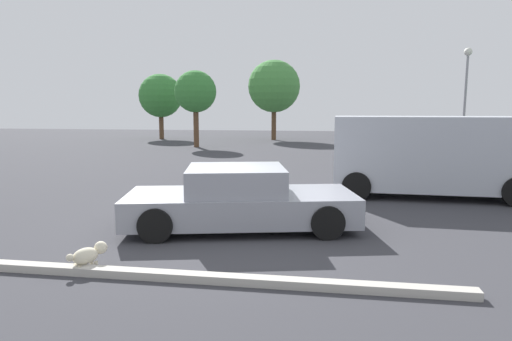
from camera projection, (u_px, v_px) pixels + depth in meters
The scene contains 9 objects.
ground_plane at pixel (235, 230), 8.68m from camera, with size 80.00×80.00×0.00m, color #38383D.
sedan_foreground at pixel (240, 200), 8.73m from camera, with size 4.84×2.76×1.25m.
dog at pixel (89, 254), 6.49m from camera, with size 0.44×0.57×0.39m.
van_white at pixel (428, 153), 11.90m from camera, with size 5.17×2.40×2.20m.
parking_curb at pixel (197, 277), 6.06m from camera, with size 7.49×0.20×0.12m, color #B7B2A8.
light_post_near at pixel (466, 81), 24.35m from camera, with size 0.44×0.44×5.79m.
tree_back_left at pixel (274, 86), 33.30m from camera, with size 4.01×4.01×6.14m.
tree_back_right at pixel (195, 92), 27.02m from camera, with size 2.61×2.61×4.79m.
tree_far_right at pixel (161, 96), 34.43m from camera, with size 3.43×3.43×5.17m.
Camera 1 is at (1.70, -8.26, 2.40)m, focal length 30.33 mm.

